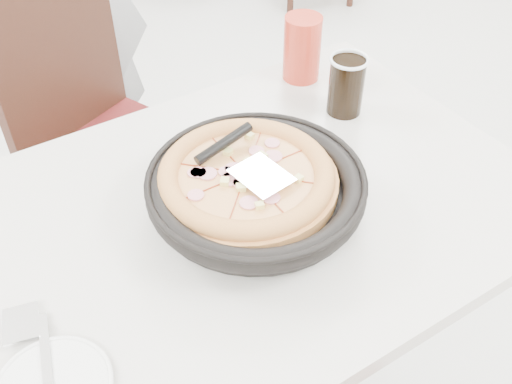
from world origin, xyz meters
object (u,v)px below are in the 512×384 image
cola_glass (346,87)px  chair_far (120,150)px  pizza (246,182)px  red_cup (302,48)px  pizza_pan (256,195)px  main_table (237,323)px

cola_glass → chair_far: bearing=129.1°
pizza → cola_glass: (0.36, 0.15, 0.00)m
cola_glass → red_cup: red_cup is taller
pizza_pan → cola_glass: (0.35, 0.17, 0.02)m
pizza → cola_glass: bearing=22.5°
main_table → red_cup: size_ratio=7.50×
main_table → cola_glass: (0.39, 0.14, 0.44)m
pizza_pan → red_cup: red_cup is taller
cola_glass → pizza_pan: bearing=-153.9°
pizza → red_cup: bearing=41.9°
pizza_pan → pizza: 0.03m
red_cup → cola_glass: bearing=-90.5°
main_table → pizza_pan: pizza_pan is taller
main_table → red_cup: bearing=39.3°
chair_far → main_table: bearing=67.3°
main_table → chair_far: 0.64m
main_table → chair_far: (-0.01, 0.63, 0.10)m
chair_far → pizza_pan: bearing=70.3°
pizza_pan → chair_far: bearing=94.0°
pizza → red_cup: size_ratio=2.16×
chair_far → red_cup: 0.62m
main_table → pizza_pan: size_ratio=3.12×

